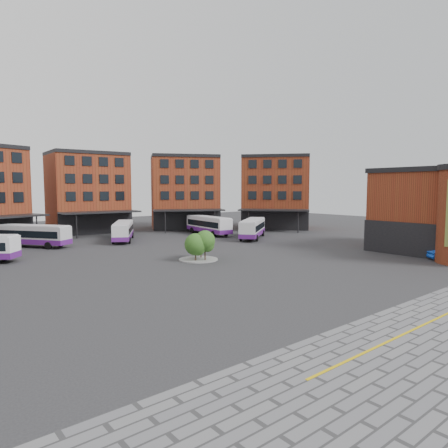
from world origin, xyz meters
TOP-DOWN VIEW (x-y plane):
  - ground at (0.00, 0.00)m, footprint 160.00×160.00m
  - yellow_line at (2.00, -14.00)m, footprint 26.00×0.15m
  - main_building at (-4.77, 38.25)m, footprint 94.14×42.48m
  - east_building at (28.70, -3.06)m, footprint 17.40×15.40m
  - tree_island at (1.99, 11.55)m, footprint 4.40×4.40m
  - bus_c at (-9.88, 34.44)m, footprint 8.27×10.27m
  - bus_d at (2.57, 32.60)m, footprint 7.22×10.14m
  - bus_e at (17.81, 31.08)m, footprint 3.69×11.44m
  - bus_f at (20.09, 22.30)m, footprint 10.23×8.69m
  - blue_car at (23.66, -5.79)m, footprint 4.05×3.46m

SIDE VIEW (x-z plane):
  - ground at x=0.00m, z-range 0.00..0.00m
  - yellow_line at x=2.00m, z-range 0.02..0.04m
  - blue_car at x=23.66m, z-range 0.00..1.31m
  - bus_d at x=2.57m, z-range 0.12..3.03m
  - bus_c at x=-9.88m, z-range 0.13..3.17m
  - bus_f at x=20.09m, z-range 0.13..3.22m
  - bus_e at x=17.81m, z-range 0.13..3.30m
  - tree_island at x=1.99m, z-range 0.10..3.53m
  - east_building at x=28.70m, z-range -0.01..10.59m
  - main_building at x=-4.77m, z-range -0.07..14.53m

